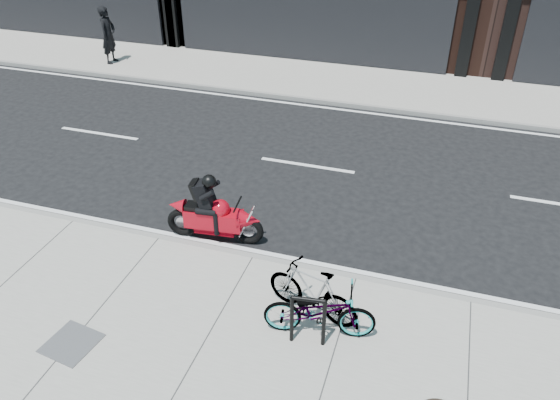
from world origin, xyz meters
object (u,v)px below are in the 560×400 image
(pedestrian, at_px, (108,35))
(bike_rack, at_px, (308,317))
(bicycle_rear, at_px, (312,291))
(utility_grate, at_px, (71,343))
(motorcycle, at_px, (218,215))
(bicycle_front, at_px, (320,311))

(pedestrian, bearing_deg, bike_rack, -139.03)
(bike_rack, relative_size, pedestrian, 0.47)
(bicycle_rear, relative_size, utility_grate, 2.20)
(motorcycle, xyz_separation_m, utility_grate, (-1.09, -3.38, -0.47))
(bicycle_rear, height_order, utility_grate, bicycle_rear)
(bicycle_front, distance_m, utility_grate, 3.94)
(pedestrian, bearing_deg, bicycle_rear, -137.57)
(bicycle_front, height_order, bicycle_rear, bicycle_rear)
(bike_rack, xyz_separation_m, utility_grate, (-3.53, -1.15, -0.54))
(bicycle_rear, distance_m, pedestrian, 14.37)
(pedestrian, relative_size, utility_grate, 2.63)
(bicycle_front, bearing_deg, utility_grate, 99.86)
(motorcycle, distance_m, utility_grate, 3.59)
(utility_grate, bearing_deg, pedestrian, 119.41)
(bicycle_rear, distance_m, utility_grate, 3.90)
(bicycle_front, bearing_deg, bicycle_rear, 18.91)
(bicycle_front, distance_m, pedestrian, 14.79)
(bike_rack, distance_m, pedestrian, 14.88)
(pedestrian, bearing_deg, bicycle_front, -138.01)
(bicycle_front, height_order, utility_grate, bicycle_front)
(bike_rack, bearing_deg, motorcycle, 137.54)
(bike_rack, bearing_deg, bicycle_rear, 98.62)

